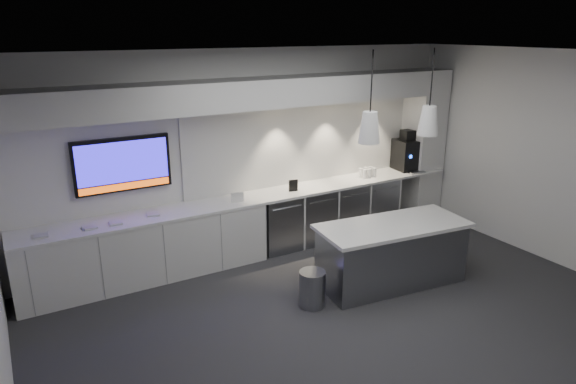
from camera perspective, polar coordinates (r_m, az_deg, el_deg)
floor at (r=6.30m, az=6.61°, el=-13.60°), size 7.00×7.00×0.00m
ceiling at (r=5.39m, az=7.77°, el=14.78°), size 7.00×7.00×0.00m
wall_back at (r=7.72m, az=-4.09°, el=4.53°), size 7.00×0.00×7.00m
wall_front at (r=4.13m, az=28.80°, el=-10.00°), size 7.00×0.00×7.00m
wall_right at (r=8.21m, az=27.11°, el=3.39°), size 0.00×7.00×7.00m
back_counter at (r=7.61m, az=-2.91°, el=-0.50°), size 6.80×0.65×0.04m
left_base_cabinets at (r=7.20m, az=-15.39°, el=-6.09°), size 3.30×0.63×0.86m
fridge_unit_a at (r=7.88m, az=-1.24°, el=-3.36°), size 0.60×0.61×0.85m
fridge_unit_b at (r=8.18m, az=2.63°, el=-2.56°), size 0.60×0.61×0.85m
fridge_unit_c at (r=8.52m, az=6.20°, el=-1.80°), size 0.60×0.61×0.85m
fridge_unit_d at (r=8.89m, az=9.49°, el=-1.10°), size 0.60×0.61×0.85m
backsplash at (r=8.28m, az=3.47°, el=5.80°), size 4.60×0.03×1.30m
soffit at (r=7.30m, az=-3.19°, el=10.95°), size 6.90×0.60×0.40m
column at (r=9.36m, az=14.72°, el=5.09°), size 0.55×0.55×2.60m
wall_tv at (r=7.06m, az=-17.90°, el=2.92°), size 1.25×0.07×0.72m
island at (r=6.96m, az=11.40°, el=-6.70°), size 2.07×1.07×0.84m
bin at (r=6.38m, az=2.71°, el=-10.68°), size 0.35×0.35×0.46m
coffee_machine at (r=9.15m, az=13.08°, el=4.19°), size 0.43×0.59×0.70m
sign_black at (r=7.76m, az=0.59°, el=0.72°), size 0.14×0.04×0.18m
sign_white at (r=7.32m, az=-5.64°, el=-0.59°), size 0.18×0.05×0.14m
cup_cluster at (r=8.62m, az=8.83°, el=2.17°), size 0.27×0.17×0.15m
tray_a at (r=6.79m, az=-25.74°, el=-4.36°), size 0.18×0.18×0.02m
tray_b at (r=6.82m, az=-21.18°, el=-3.67°), size 0.18×0.18×0.02m
tray_c at (r=6.86m, az=-18.61°, el=-3.26°), size 0.17×0.17×0.02m
tray_d at (r=7.04m, az=-14.74°, el=-2.37°), size 0.19×0.19×0.02m
pendant_left at (r=6.14m, az=9.04°, el=7.12°), size 0.26×0.26×1.07m
pendant_right at (r=6.77m, az=15.34°, el=7.70°), size 0.26×0.26×1.07m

